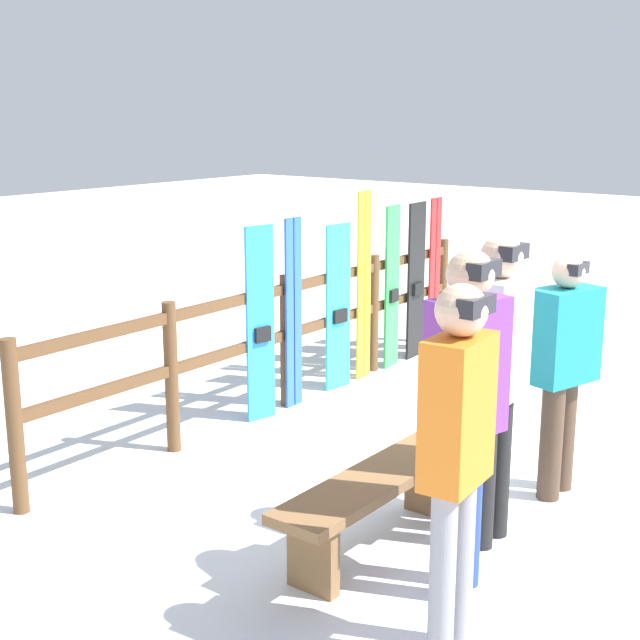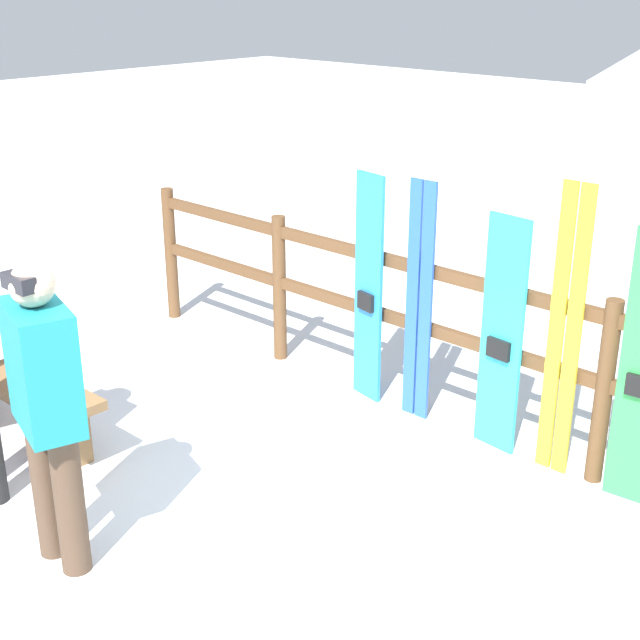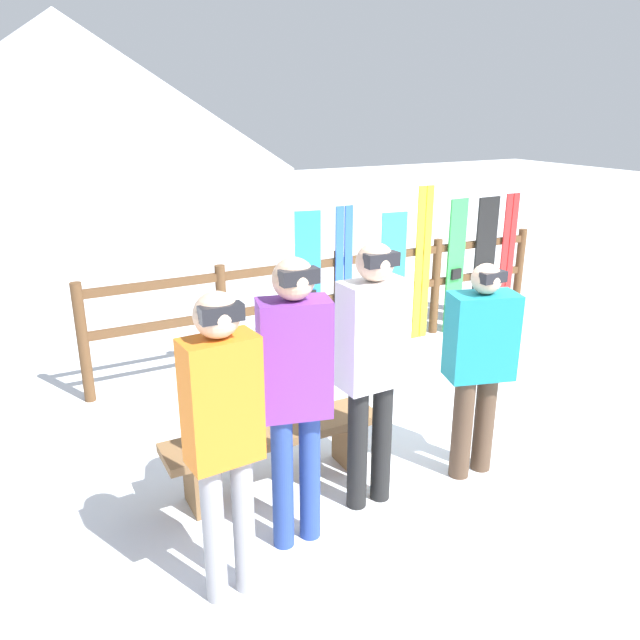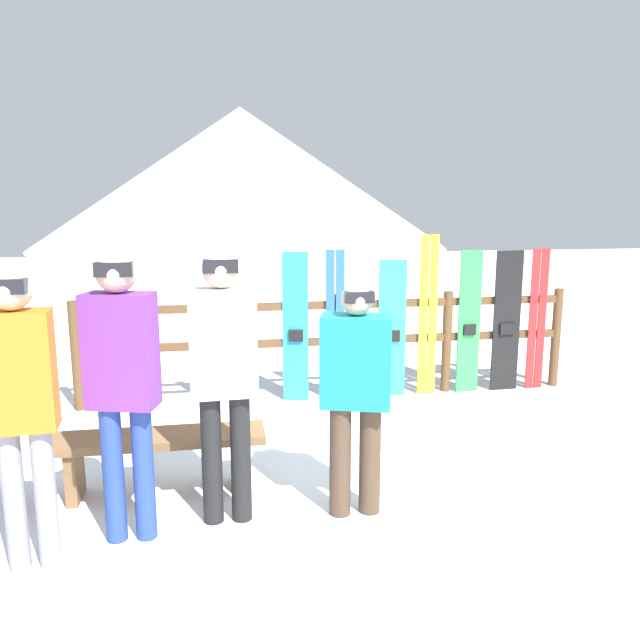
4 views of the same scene
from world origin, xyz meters
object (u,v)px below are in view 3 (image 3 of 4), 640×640
Objects in this scene: person_purple at (295,383)px; person_white at (372,358)px; snowboard_black_stripe at (484,263)px; snowboard_blue at (308,288)px; ski_pair_yellow at (422,264)px; ski_pair_blue at (344,282)px; ski_pair_red at (507,259)px; snowboard_cyan at (392,280)px; person_teal at (479,358)px; person_orange at (223,426)px; snowboard_green at (455,267)px; bench at (274,443)px.

person_purple is 1.00× the size of person_white.
person_white is 1.15× the size of snowboard_black_stripe.
snowboard_black_stripe is (3.09, 2.41, -0.28)m from person_white.
ski_pair_yellow is at bearing 0.13° from snowboard_blue.
ski_pair_blue is 2.27m from ski_pair_red.
person_teal is at bearing -111.01° from snowboard_cyan.
ski_pair_blue is 0.92× the size of ski_pair_yellow.
person_orange is at bearing -148.62° from ski_pair_red.
person_white reaches higher than ski_pair_yellow.
ski_pair_yellow reaches higher than snowboard_green.
person_white is 1.21× the size of snowboard_cyan.
ski_pair_blue is at bearing 180.00° from ski_pair_yellow.
snowboard_blue is at bearing 56.09° from person_orange.
person_purple is 4.14m from snowboard_green.
ski_pair_yellow reaches higher than snowboard_cyan.
bench is 0.85× the size of person_purple.
person_teal is 1.01× the size of snowboard_green.
ski_pair_blue is at bearing 180.00° from ski_pair_red.
ski_pair_yellow is at bearing 36.12° from bench.
bench is 3.02m from snowboard_cyan.
person_orange is at bearing -139.84° from ski_pair_yellow.
person_orange reaches higher than snowboard_cyan.
snowboard_black_stripe is (1.30, 0.00, 0.04)m from snowboard_cyan.
ski_pair_red is at bearing 0.00° from ski_pair_blue.
person_white is 1.13× the size of ski_pair_blue.
bench is 4.09m from snowboard_black_stripe.
bench is 0.98× the size of ski_pair_red.
person_white is at bearing -137.76° from snowboard_green.
person_purple is (-1.45, -0.09, 0.16)m from person_teal.
snowboard_cyan is 0.85× the size of ski_pair_yellow.
person_orange reaches higher than ski_pair_yellow.
person_orange reaches higher than bench.
ski_pair_blue is at bearing 179.87° from snowboard_green.
bench is 0.98× the size of snowboard_blue.
ski_pair_red is at bearing 26.36° from bench.
person_purple reaches higher than snowboard_green.
ski_pair_yellow reaches higher than snowboard_black_stripe.
person_orange is 3.36m from snowboard_blue.
bench is 0.98× the size of person_teal.
person_orange reaches higher than person_teal.
person_teal is 3.58m from ski_pair_red.
bench is 1.25m from person_orange.
person_purple is 1.22× the size of snowboard_cyan.
ski_pair_blue is at bearing 49.59° from bench.
snowboard_cyan is at bearing 68.99° from person_teal.
snowboard_green is at bearing -0.13° from ski_pair_blue.
snowboard_blue reaches higher than bench.
snowboard_cyan is 0.94× the size of ski_pair_red.
snowboard_green is (0.47, -0.00, -0.09)m from ski_pair_yellow.
snowboard_blue is at bearing -179.54° from ski_pair_blue.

